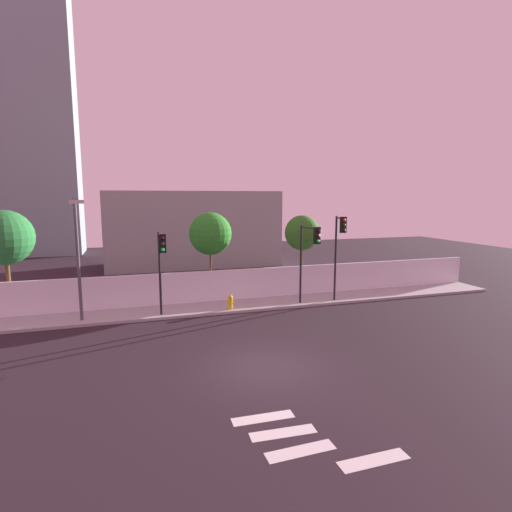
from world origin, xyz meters
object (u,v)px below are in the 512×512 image
roadside_tree_leftmost (5,238)px  roadside_tree_midright (302,233)px  traffic_light_right (340,240)px  fire_hydrant (230,301)px  traffic_light_center (161,256)px  roadside_tree_midleft (210,234)px  traffic_light_left (309,248)px  street_lamp_curbside (78,249)px

roadside_tree_leftmost → roadside_tree_midright: (17.20, 0.00, -0.19)m
traffic_light_right → fire_hydrant: 7.12m
traffic_light_center → roadside_tree_midright: bearing=23.9°
traffic_light_center → roadside_tree_midleft: roadside_tree_midleft is taller
roadside_tree_midleft → traffic_light_left: bearing=-42.5°
fire_hydrant → roadside_tree_midright: bearing=31.5°
traffic_light_left → roadside_tree_leftmost: (-15.75, 4.28, 0.61)m
street_lamp_curbside → roadside_tree_leftmost: 5.30m
street_lamp_curbside → roadside_tree_midleft: size_ratio=1.13×
traffic_light_left → traffic_light_right: 2.11m
traffic_light_right → street_lamp_curbside: size_ratio=0.83×
traffic_light_center → roadside_tree_leftmost: size_ratio=0.78×
traffic_light_left → traffic_light_right: size_ratio=0.90×
traffic_light_center → fire_hydrant: (3.65, 0.64, -2.75)m
traffic_light_left → street_lamp_curbside: street_lamp_curbside is taller
traffic_light_center → street_lamp_curbside: bearing=170.5°
roadside_tree_leftmost → traffic_light_right: bearing=-12.4°
traffic_light_right → roadside_tree_leftmost: size_ratio=0.90×
traffic_light_left → traffic_light_center: traffic_light_left is taller
fire_hydrant → roadside_tree_midleft: size_ratio=0.15×
traffic_light_left → fire_hydrant: size_ratio=5.67×
traffic_light_right → roadside_tree_midleft: roadside_tree_midleft is taller
traffic_light_left → street_lamp_curbside: bearing=176.3°
street_lamp_curbside → roadside_tree_midright: 13.71m
street_lamp_curbside → roadside_tree_midright: (13.25, 3.53, 0.11)m
fire_hydrant → roadside_tree_leftmost: (-11.44, 3.53, 3.49)m
traffic_light_right → roadside_tree_midleft: (-6.73, 3.91, 0.23)m
roadside_tree_midright → street_lamp_curbside: bearing=-165.1°
roadside_tree_leftmost → roadside_tree_midright: size_ratio=1.10×
street_lamp_curbside → fire_hydrant: (7.49, -0.00, -3.20)m
fire_hydrant → roadside_tree_leftmost: bearing=162.9°
fire_hydrant → roadside_tree_leftmost: size_ratio=0.14×
street_lamp_curbside → traffic_light_right: bearing=-1.6°
street_lamp_curbside → roadside_tree_midleft: (7.12, 3.53, 0.21)m
traffic_light_left → traffic_light_right: (2.05, 0.38, 0.30)m
street_lamp_curbside → fire_hydrant: 8.14m
traffic_light_left → roadside_tree_midleft: roadside_tree_midleft is taller
roadside_tree_midright → traffic_light_right: bearing=-81.3°
fire_hydrant → roadside_tree_leftmost: 12.47m
street_lamp_curbside → fire_hydrant: street_lamp_curbside is taller
roadside_tree_midleft → roadside_tree_midright: size_ratio=1.05×
traffic_light_right → street_lamp_curbside: bearing=178.4°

